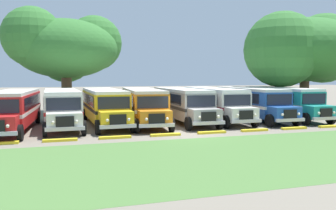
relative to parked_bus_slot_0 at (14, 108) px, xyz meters
The scene contains 20 objects.
ground_plane 12.53m from the parked_bus_slot_0, 23.88° to the right, with size 220.00×220.00×0.00m, color slate.
foreground_grass_strip 16.70m from the parked_bus_slot_0, 46.86° to the right, with size 80.00×10.06×0.01m, color #4C7538.
parked_bus_slot_0 is the anchor object (origin of this frame).
parked_bus_slot_1 3.43m from the parked_bus_slot_0, 14.57° to the left, with size 2.95×10.87×2.82m.
parked_bus_slot_2 6.66m from the parked_bus_slot_0, ahead, with size 3.00×10.88×2.82m.
parked_bus_slot_3 9.75m from the parked_bus_slot_0, ahead, with size 3.32×10.93×2.82m.
parked_bus_slot_4 13.18m from the parked_bus_slot_0, ahead, with size 2.75×10.85×2.82m.
parked_bus_slot_5 16.26m from the parked_bus_slot_0, ahead, with size 2.87×10.86×2.82m.
parked_bus_slot_6 19.67m from the parked_bus_slot_0, ahead, with size 2.79×10.85×2.82m.
parked_bus_slot_7 22.95m from the parked_bus_slot_0, ahead, with size 2.78×10.85×2.82m.
curb_wheelstop_0 5.92m from the parked_bus_slot_0, 90.94° to the right, with size 2.00×0.36×0.15m, color yellow.
curb_wheelstop_1 6.72m from the parked_bus_slot_0, 60.93° to the right, with size 2.00×0.36×0.15m, color yellow.
curb_wheelstop_2 8.76m from the parked_bus_slot_0, 41.55° to the right, with size 2.00×0.36×0.15m, color yellow.
curb_wheelstop_3 11.39m from the parked_bus_slot_0, 30.46° to the right, with size 2.00×0.36×0.15m, color yellow.
curb_wheelstop_4 14.29m from the parked_bus_slot_0, 23.75° to the right, with size 2.00×0.36×0.15m, color yellow.
curb_wheelstop_5 17.32m from the parked_bus_slot_0, 19.37° to the right, with size 2.00×0.36×0.15m, color yellow.
curb_wheelstop_6 20.43m from the parked_bus_slot_0, 16.31° to the right, with size 2.00×0.36×0.15m, color yellow.
curb_wheelstop_7 23.59m from the parked_bus_slot_0, 14.07° to the right, with size 2.00×0.36×0.15m, color yellow.
broad_shade_tree 12.33m from the parked_bus_slot_0, 69.80° to the left, with size 11.87×9.95×10.54m.
secondary_tree 29.20m from the parked_bus_slot_0, 10.22° to the left, with size 14.93×13.05×11.21m.
Camera 1 is at (-8.03, -22.16, 3.87)m, focal length 37.27 mm.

